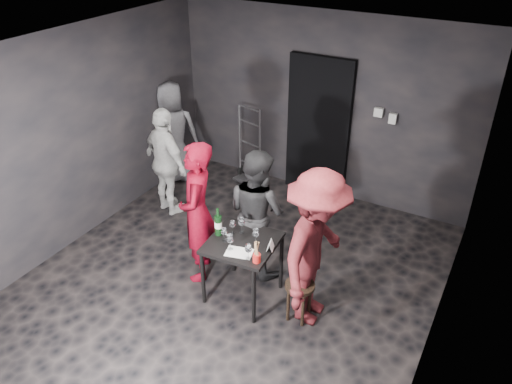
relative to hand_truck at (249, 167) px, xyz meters
The scene contains 27 objects.
floor 2.50m from the hand_truck, 64.56° to the right, with size 4.50×5.00×0.02m, color black.
ceiling 3.52m from the hand_truck, 64.56° to the right, with size 4.50×5.00×0.02m, color silver.
wall_back 1.58m from the hand_truck, 13.01° to the left, with size 4.50×0.04×2.70m, color black.
wall_front 5.00m from the hand_truck, 77.30° to the right, with size 4.50×0.04×2.70m, color black.
wall_left 2.78m from the hand_truck, 117.62° to the right, with size 0.04×5.00×2.70m, color black.
wall_right 4.17m from the hand_truck, 34.14° to the right, with size 0.04×5.00×2.70m, color black.
doorway 1.37m from the hand_truck, ahead, with size 0.95×0.10×2.10m, color black.
wallbox_upper 2.29m from the hand_truck, ahead, with size 0.12×0.06×0.12m, color #B7B7B2.
wallbox_lower 2.43m from the hand_truck, ahead, with size 0.10×0.06×0.14m, color #B7B7B2.
hand_truck is the anchor object (origin of this frame).
tasting_table 2.78m from the hand_truck, 61.45° to the right, with size 0.72×0.72×0.75m.
stool 3.17m from the hand_truck, 50.33° to the right, with size 0.32×0.32×0.47m.
server_red 2.53m from the hand_truck, 73.94° to the right, with size 0.72×0.47×1.97m, color maroon.
woman_black 2.29m from the hand_truck, 57.50° to the right, with size 0.80×0.44×1.65m, color #232325.
man_maroon 3.26m from the hand_truck, 47.59° to the right, with size 1.35×0.63×2.09m, color maroon.
bystander_cream 1.59m from the hand_truck, 110.90° to the right, with size 0.96×0.46×1.64m, color white.
bystander_grey 1.34m from the hand_truck, 151.70° to the right, with size 0.84×0.46×1.72m, color gray.
tasting_mat 2.99m from the hand_truck, 61.95° to the right, with size 0.28×0.19×0.00m, color white.
wine_glass_a 2.82m from the hand_truck, 65.44° to the right, with size 0.07×0.07×0.18m, color white, non-canonical shape.
wine_glass_b 2.67m from the hand_truck, 63.87° to the right, with size 0.07×0.07×0.18m, color white, non-canonical shape.
wine_glass_c 2.66m from the hand_truck, 61.72° to the right, with size 0.08×0.08×0.21m, color white, non-canonical shape.
wine_glass_d 2.96m from the hand_truck, 63.88° to the right, with size 0.08×0.08×0.20m, color white, non-canonical shape.
wine_glass_e 3.11m from the hand_truck, 60.06° to the right, with size 0.07×0.07×0.20m, color white, non-canonical shape.
wine_glass_f 2.86m from the hand_truck, 58.44° to the right, with size 0.08×0.08×0.20m, color white, non-canonical shape.
wine_bottle 2.71m from the hand_truck, 67.22° to the right, with size 0.08×0.08×0.33m.
breadstick_cup 3.16m from the hand_truck, 58.50° to the right, with size 0.08×0.08×0.26m.
reserved_card 2.94m from the hand_truck, 55.71° to the right, with size 0.08×0.13×0.10m, color white, non-canonical shape.
Camera 1 is at (2.49, -3.89, 3.94)m, focal length 35.00 mm.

